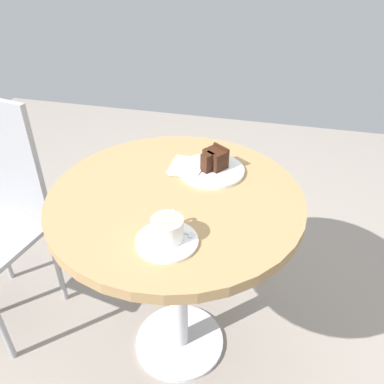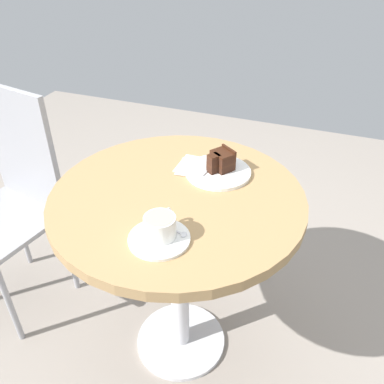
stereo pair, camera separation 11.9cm
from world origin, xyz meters
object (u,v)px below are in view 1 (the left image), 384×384
Objects in this scene: cake_plate at (212,170)px; teaspoon at (182,232)px; coffee_cup at (168,228)px; saucer at (167,241)px; fork at (207,161)px; cake_slice at (214,159)px; napkin at (188,167)px.

teaspoon is at bearing 176.95° from cake_plate.
coffee_cup reaches higher than teaspoon.
cake_plate reaches higher than saucer.
coffee_cup is at bearing -3.81° from saucer.
fork is at bearing -3.28° from saucer.
cake_plate is at bearing 98.13° from teaspoon.
cake_slice reaches higher than napkin.
cake_plate is 0.08m from napkin.
fork is (0.41, -0.02, 0.01)m from saucer.
napkin is at bearing 125.45° from fork.
cake_slice is at bearing -8.01° from saucer.
coffee_cup is 0.05m from teaspoon.
fork is at bearing -3.27° from coffee_cup.
saucer is 0.05m from teaspoon.
napkin is at bearing 82.68° from cake_plate.
napkin is at bearing 5.60° from coffee_cup.
cake_slice is 0.64× the size of fork.
teaspoon reaches higher than saucer.
teaspoon is 0.46× the size of cake_plate.
saucer is at bearing -174.69° from fork.
teaspoon is 1.04× the size of cake_slice.
coffee_cup is 1.19× the size of cake_slice.
teaspoon is at bearing -47.09° from coffee_cup.
cake_plate is 2.23× the size of cake_slice.
saucer is 0.39m from cake_slice.
saucer is 1.43× the size of coffee_cup.
teaspoon is 0.33m from cake_plate.
cake_slice is (0.38, -0.05, 0.04)m from saucer.
coffee_cup is at bearing 172.51° from cake_plate.
cake_plate is (0.33, -0.02, -0.01)m from teaspoon.
napkin is at bearing 5.38° from saucer.
fork reaches higher than cake_plate.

